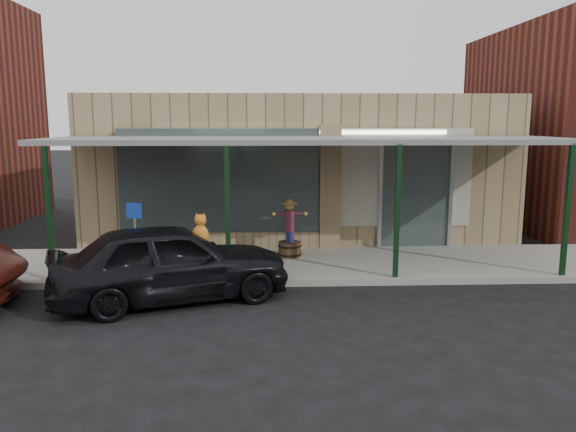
{
  "coord_description": "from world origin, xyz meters",
  "views": [
    {
      "loc": [
        -1.02,
        -9.52,
        3.49
      ],
      "look_at": [
        -0.51,
        2.6,
        1.43
      ],
      "focal_mm": 35.0,
      "sensor_mm": 36.0,
      "label": 1
    }
  ],
  "objects_px": {
    "parked_sedan": "(171,262)",
    "barrel_pumpkin": "(156,254)",
    "barrel_scarecrow": "(290,237)",
    "handicap_sign": "(135,229)"
  },
  "relations": [
    {
      "from": "barrel_scarecrow",
      "to": "parked_sedan",
      "type": "xyz_separation_m",
      "value": [
        -2.45,
        -2.91,
        0.14
      ]
    },
    {
      "from": "barrel_pumpkin",
      "to": "handicap_sign",
      "type": "bearing_deg",
      "value": -101.86
    },
    {
      "from": "barrel_scarecrow",
      "to": "handicap_sign",
      "type": "height_order",
      "value": "handicap_sign"
    },
    {
      "from": "handicap_sign",
      "to": "barrel_pumpkin",
      "type": "bearing_deg",
      "value": 84.66
    },
    {
      "from": "barrel_pumpkin",
      "to": "handicap_sign",
      "type": "relative_size",
      "value": 0.39
    },
    {
      "from": "barrel_scarecrow",
      "to": "handicap_sign",
      "type": "relative_size",
      "value": 0.91
    },
    {
      "from": "handicap_sign",
      "to": "parked_sedan",
      "type": "xyz_separation_m",
      "value": [
        0.98,
        -1.33,
        -0.4
      ]
    },
    {
      "from": "barrel_pumpkin",
      "to": "parked_sedan",
      "type": "distance_m",
      "value": 2.55
    },
    {
      "from": "barrel_pumpkin",
      "to": "parked_sedan",
      "type": "relative_size",
      "value": 0.13
    },
    {
      "from": "parked_sedan",
      "to": "barrel_pumpkin",
      "type": "bearing_deg",
      "value": -1.8
    }
  ]
}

